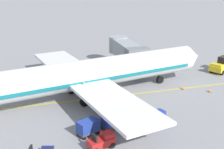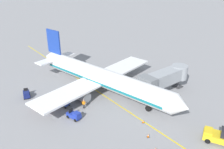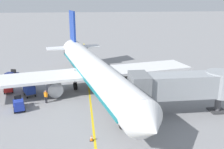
% 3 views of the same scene
% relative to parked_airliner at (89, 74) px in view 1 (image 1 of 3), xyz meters
% --- Properties ---
extents(ground_plane, '(400.00, 400.00, 0.00)m').
position_rel_parked_airliner_xyz_m(ground_plane, '(0.62, -0.65, -3.19)').
color(ground_plane, gray).
extents(gate_lead_in_line, '(0.24, 80.00, 0.01)m').
position_rel_parked_airliner_xyz_m(gate_lead_in_line, '(0.62, -0.65, -3.18)').
color(gate_lead_in_line, gold).
rests_on(gate_lead_in_line, ground).
extents(parked_airliner, '(30.43, 37.11, 10.63)m').
position_rel_parked_airliner_xyz_m(parked_airliner, '(0.00, 0.00, 0.00)').
color(parked_airliner, white).
rests_on(parked_airliner, ground).
extents(jet_bridge, '(12.26, 3.50, 4.98)m').
position_rel_parked_airliner_xyz_m(jet_bridge, '(-9.70, 8.46, 0.27)').
color(jet_bridge, '#93999E').
rests_on(jet_bridge, ground).
extents(pushback_tractor, '(3.98, 4.92, 2.40)m').
position_rel_parked_airliner_xyz_m(pushback_tractor, '(-4.52, 23.46, -2.09)').
color(pushback_tractor, gold).
rests_on(pushback_tractor, ground).
extents(baggage_tug_lead, '(1.86, 2.73, 1.62)m').
position_rel_parked_airliner_xyz_m(baggage_tug_lead, '(9.26, 5.16, -2.47)').
color(baggage_tug_lead, '#1E339E').
rests_on(baggage_tug_lead, ground).
extents(baggage_tug_spare, '(1.85, 2.73, 1.62)m').
position_rel_parked_airliner_xyz_m(baggage_tug_spare, '(12.14, -1.45, -2.47)').
color(baggage_tug_spare, '#B21E1E').
rests_on(baggage_tug_spare, ground).
extents(baggage_cart_front, '(2.09, 2.92, 1.58)m').
position_rel_parked_airliner_xyz_m(baggage_cart_front, '(8.84, 0.47, -2.24)').
color(baggage_cart_front, '#4C4C51').
rests_on(baggage_cart_front, ground).
extents(baggage_cart_second_in_train, '(2.09, 2.92, 1.58)m').
position_rel_parked_airliner_xyz_m(baggage_cart_second_in_train, '(9.48, -2.20, -2.24)').
color(baggage_cart_second_in_train, '#4C4C51').
rests_on(baggage_cart_second_in_train, ground).
extents(ground_crew_wing_walker, '(0.61, 0.54, 1.69)m').
position_rel_parked_airliner_xyz_m(ground_crew_wing_walker, '(6.26, 3.37, -2.23)').
color(ground_crew_wing_walker, '#232328').
rests_on(ground_crew_wing_walker, ground).
extents(safety_cone_nose_left, '(0.36, 0.36, 0.59)m').
position_rel_parked_airliner_xyz_m(safety_cone_nose_left, '(0.91, 13.20, -2.90)').
color(safety_cone_nose_left, black).
rests_on(safety_cone_nose_left, ground).
extents(safety_cone_wing_tip, '(0.36, 0.36, 0.59)m').
position_rel_parked_airliner_xyz_m(safety_cone_wing_tip, '(2.90, 16.24, -2.90)').
color(safety_cone_wing_tip, black).
rests_on(safety_cone_wing_tip, ground).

